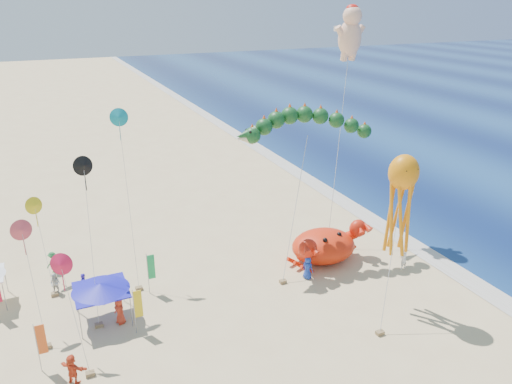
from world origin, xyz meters
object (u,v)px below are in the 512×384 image
(cherub_kite, at_px, (350,32))
(canopy_blue, at_px, (100,287))
(crab_inflatable, at_px, (324,245))
(dragon_kite, at_px, (306,129))
(octopus_kite, at_px, (401,197))

(cherub_kite, bearing_deg, canopy_blue, -162.91)
(crab_inflatable, xyz_separation_m, canopy_blue, (-17.44, -0.92, 1.06))
(dragon_kite, distance_m, octopus_kite, 9.77)
(cherub_kite, relative_size, octopus_kite, 1.80)
(dragon_kite, xyz_separation_m, octopus_kite, (1.93, -9.23, -2.57))
(dragon_kite, height_order, canopy_blue, dragon_kite)
(canopy_blue, bearing_deg, crab_inflatable, 3.01)
(crab_inflatable, height_order, cherub_kite, cherub_kite)
(crab_inflatable, height_order, canopy_blue, crab_inflatable)
(crab_inflatable, bearing_deg, canopy_blue, -176.99)
(crab_inflatable, relative_size, canopy_blue, 1.93)
(dragon_kite, relative_size, cherub_kite, 0.60)
(cherub_kite, bearing_deg, crab_inflatable, -131.10)
(dragon_kite, relative_size, canopy_blue, 3.17)
(dragon_kite, bearing_deg, cherub_kite, 32.06)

